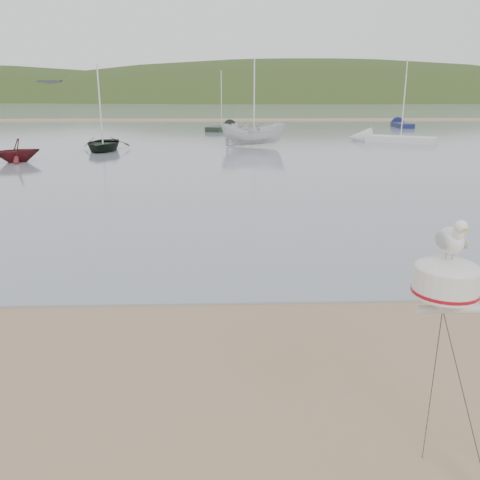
{
  "coord_description": "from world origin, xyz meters",
  "views": [
    {
      "loc": [
        1.54,
        -5.3,
        4.07
      ],
      "look_at": [
        1.76,
        1.0,
        2.22
      ],
      "focal_mm": 38.0,
      "sensor_mm": 36.0,
      "label": 1
    }
  ],
  "objects_px": {
    "boat_red": "(15,140)",
    "sailboat_dark_mid": "(228,127)",
    "boat_dark": "(101,117)",
    "sailboat_white_near": "(378,138)",
    "sailboat_blue_far": "(399,124)",
    "boat_white": "(254,113)"
  },
  "relations": [
    {
      "from": "boat_red",
      "to": "sailboat_dark_mid",
      "type": "distance_m",
      "value": 29.06
    },
    {
      "from": "boat_dark",
      "to": "sailboat_white_near",
      "type": "xyz_separation_m",
      "value": [
        21.34,
        6.06,
        -2.06
      ]
    },
    {
      "from": "boat_dark",
      "to": "sailboat_dark_mid",
      "type": "xyz_separation_m",
      "value": [
        9.04,
        20.17,
        -2.06
      ]
    },
    {
      "from": "boat_dark",
      "to": "sailboat_blue_far",
      "type": "distance_m",
      "value": 38.62
    },
    {
      "from": "boat_red",
      "to": "boat_white",
      "type": "distance_m",
      "value": 16.8
    },
    {
      "from": "sailboat_white_near",
      "to": "sailboat_blue_far",
      "type": "bearing_deg",
      "value": 66.48
    },
    {
      "from": "boat_white",
      "to": "boat_red",
      "type": "bearing_deg",
      "value": 119.22
    },
    {
      "from": "boat_dark",
      "to": "sailboat_blue_far",
      "type": "height_order",
      "value": "sailboat_blue_far"
    },
    {
      "from": "boat_red",
      "to": "sailboat_blue_far",
      "type": "xyz_separation_m",
      "value": [
        33.24,
        30.74,
        -1.05
      ]
    },
    {
      "from": "boat_red",
      "to": "sailboat_dark_mid",
      "type": "height_order",
      "value": "sailboat_dark_mid"
    },
    {
      "from": "boat_white",
      "to": "sailboat_white_near",
      "type": "xyz_separation_m",
      "value": [
        10.55,
        3.59,
        -2.19
      ]
    },
    {
      "from": "boat_dark",
      "to": "boat_white",
      "type": "height_order",
      "value": "boat_white"
    },
    {
      "from": "boat_dark",
      "to": "boat_white",
      "type": "bearing_deg",
      "value": 11.59
    },
    {
      "from": "sailboat_blue_far",
      "to": "sailboat_dark_mid",
      "type": "bearing_deg",
      "value": -167.17
    },
    {
      "from": "sailboat_dark_mid",
      "to": "sailboat_white_near",
      "type": "distance_m",
      "value": 18.72
    },
    {
      "from": "boat_red",
      "to": "sailboat_blue_far",
      "type": "bearing_deg",
      "value": 102.0
    },
    {
      "from": "boat_dark",
      "to": "sailboat_blue_far",
      "type": "xyz_separation_m",
      "value": [
        29.51,
        24.83,
        -2.05
      ]
    },
    {
      "from": "boat_red",
      "to": "boat_white",
      "type": "xyz_separation_m",
      "value": [
        14.52,
        8.38,
        1.14
      ]
    },
    {
      "from": "sailboat_white_near",
      "to": "sailboat_blue_far",
      "type": "relative_size",
      "value": 1.06
    },
    {
      "from": "boat_dark",
      "to": "boat_red",
      "type": "relative_size",
      "value": 1.77
    },
    {
      "from": "boat_white",
      "to": "sailboat_dark_mid",
      "type": "height_order",
      "value": "sailboat_dark_mid"
    },
    {
      "from": "sailboat_white_near",
      "to": "sailboat_blue_far",
      "type": "xyz_separation_m",
      "value": [
        8.17,
        18.77,
        0.0
      ]
    }
  ]
}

